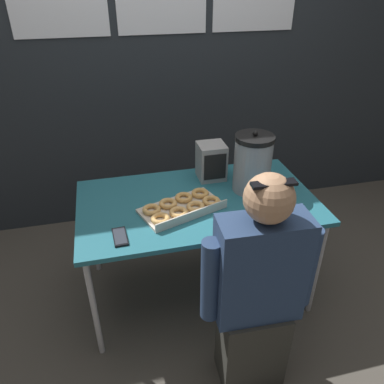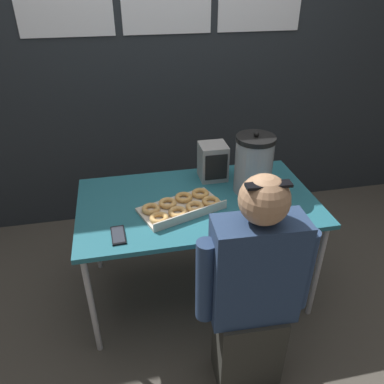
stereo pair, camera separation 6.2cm
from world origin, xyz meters
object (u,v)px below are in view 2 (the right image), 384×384
at_px(donut_box, 181,207).
at_px(space_heater, 213,162).
at_px(cell_phone, 118,235).
at_px(person_seated, 253,296).
at_px(coffee_urn, 254,164).

relative_size(donut_box, space_heater, 2.21).
xyz_separation_m(donut_box, cell_phone, (-0.36, -0.17, -0.02)).
bearing_deg(person_seated, space_heater, -89.89).
relative_size(donut_box, coffee_urn, 1.34).
relative_size(coffee_urn, cell_phone, 2.43).
xyz_separation_m(coffee_urn, cell_phone, (-0.82, -0.30, -0.17)).
distance_m(donut_box, cell_phone, 0.40).
distance_m(coffee_urn, cell_phone, 0.89).
bearing_deg(cell_phone, donut_box, 23.02).
xyz_separation_m(space_heater, person_seated, (-0.04, -0.91, -0.24)).
relative_size(coffee_urn, space_heater, 1.65).
relative_size(coffee_urn, person_seated, 0.31).
distance_m(cell_phone, space_heater, 0.81).
relative_size(donut_box, cell_phone, 3.26).
bearing_deg(space_heater, coffee_urn, -46.23).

